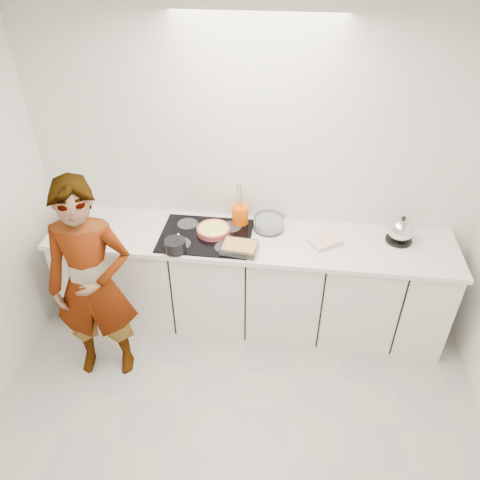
# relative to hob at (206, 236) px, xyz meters

# --- Properties ---
(floor) EXTENTS (3.60, 3.20, 0.00)m
(floor) POSITION_rel_hob_xyz_m (0.35, -1.26, -0.92)
(floor) COLOR #AFAEA5
(floor) RESTS_ON ground
(ceiling) EXTENTS (3.60, 3.20, 0.00)m
(ceiling) POSITION_rel_hob_xyz_m (0.35, -1.26, 1.68)
(ceiling) COLOR white
(ceiling) RESTS_ON wall_back
(wall_back) EXTENTS (3.60, 0.00, 2.60)m
(wall_back) POSITION_rel_hob_xyz_m (0.35, 0.34, 0.38)
(wall_back) COLOR white
(wall_back) RESTS_ON ground
(base_cabinets) EXTENTS (3.20, 0.58, 0.87)m
(base_cabinets) POSITION_rel_hob_xyz_m (0.35, 0.02, -0.48)
(base_cabinets) COLOR white
(base_cabinets) RESTS_ON floor
(countertop) EXTENTS (3.24, 0.64, 0.04)m
(countertop) POSITION_rel_hob_xyz_m (0.35, 0.02, -0.03)
(countertop) COLOR white
(countertop) RESTS_ON base_cabinets
(hob) EXTENTS (0.72, 0.54, 0.01)m
(hob) POSITION_rel_hob_xyz_m (0.00, 0.00, 0.00)
(hob) COLOR black
(hob) RESTS_ON countertop
(tart_dish) EXTENTS (0.34, 0.34, 0.04)m
(tart_dish) POSITION_rel_hob_xyz_m (0.05, 0.04, 0.03)
(tart_dish) COLOR #B3463E
(tart_dish) RESTS_ON hob
(saucepan) EXTENTS (0.20, 0.20, 0.16)m
(saucepan) POSITION_rel_hob_xyz_m (-0.19, -0.23, 0.05)
(saucepan) COLOR black
(saucepan) RESTS_ON hob
(baking_dish) EXTENTS (0.29, 0.22, 0.05)m
(baking_dish) POSITION_rel_hob_xyz_m (0.29, -0.17, 0.04)
(baking_dish) COLOR silver
(baking_dish) RESTS_ON hob
(mixing_bowl) EXTENTS (0.29, 0.29, 0.12)m
(mixing_bowl) POSITION_rel_hob_xyz_m (0.49, 0.17, 0.05)
(mixing_bowl) COLOR silver
(mixing_bowl) RESTS_ON countertop
(tea_towel) EXTENTS (0.29, 0.27, 0.04)m
(tea_towel) POSITION_rel_hob_xyz_m (0.94, 0.02, 0.01)
(tea_towel) COLOR white
(tea_towel) RESTS_ON countertop
(kettle) EXTENTS (0.25, 0.25, 0.23)m
(kettle) POSITION_rel_hob_xyz_m (1.51, 0.13, 0.09)
(kettle) COLOR black
(kettle) RESTS_ON countertop
(utensil_crock) EXTENTS (0.17, 0.17, 0.17)m
(utensil_crock) POSITION_rel_hob_xyz_m (0.25, 0.21, 0.08)
(utensil_crock) COLOR #F05505
(utensil_crock) RESTS_ON countertop
(cook) EXTENTS (0.67, 0.50, 1.69)m
(cook) POSITION_rel_hob_xyz_m (-0.72, -0.61, -0.07)
(cook) COLOR white
(cook) RESTS_ON floor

